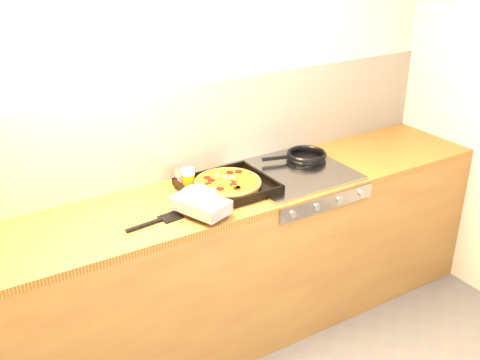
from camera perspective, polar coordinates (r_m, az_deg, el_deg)
room_shell at (r=3.02m, az=-4.71°, el=5.12°), size 3.20×3.20×3.20m
counter_run at (r=3.11m, az=-1.78°, el=-8.68°), size 3.20×0.62×0.90m
stovetop at (r=3.11m, az=5.31°, el=0.80°), size 0.60×0.56×0.02m
pizza_on_tray at (r=2.81m, az=-2.10°, el=-0.88°), size 0.59×0.51×0.08m
frying_pan at (r=3.25m, az=6.68°, el=2.43°), size 0.40×0.28×0.04m
tomato_can at (r=2.95m, az=-5.99°, el=0.39°), size 0.09×0.09×0.10m
juice_glass at (r=2.90m, az=-5.27°, el=0.11°), size 0.08×0.08×0.11m
wooden_spoon at (r=3.10m, az=-0.37°, el=0.92°), size 0.30×0.05×0.02m
black_spatula at (r=2.61m, az=-8.59°, el=-4.20°), size 0.29×0.10×0.02m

